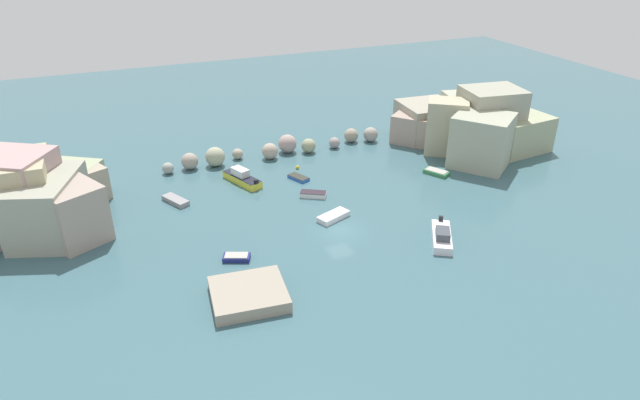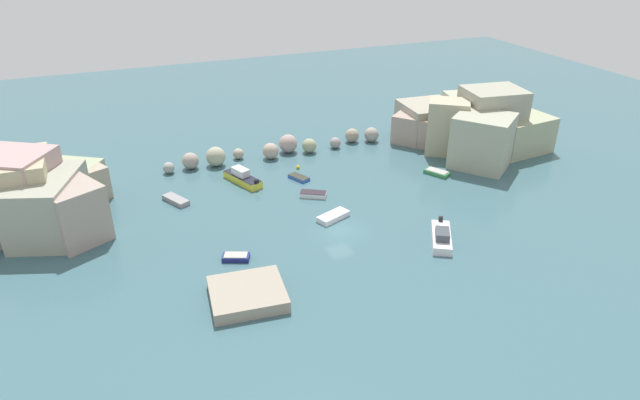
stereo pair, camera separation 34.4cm
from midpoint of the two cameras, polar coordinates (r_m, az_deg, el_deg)
The scene contains 14 objects.
cove_water at distance 57.57m, azimuth 2.24°, elevation -3.18°, with size 160.00×160.00×0.00m, color #3D636B.
cliff_headland_left at distance 65.24m, azimuth -27.39°, elevation 0.31°, with size 15.71×20.92×8.17m.
cliff_headland_right at distance 81.11m, azimuth 15.38°, elevation 7.47°, with size 19.43×20.61×8.64m.
rock_breakwater at distance 75.84m, azimuth -3.60°, elevation 5.48°, with size 34.83×3.57×2.54m.
stone_dock at distance 47.95m, azimuth -7.30°, elevation -9.61°, with size 6.27×5.70×1.11m, color gray.
channel_buoy at distance 71.62m, azimuth -2.15°, elevation 3.42°, with size 0.45×0.45×0.45m, color gold.
moored_boat_0 at distance 68.70m, azimuth -2.05°, elevation 2.32°, with size 2.25×3.02×0.42m.
moored_boat_1 at distance 65.10m, azimuth -14.51°, elevation -0.00°, with size 2.75×3.76×0.57m.
moored_boat_2 at distance 56.68m, azimuth 12.61°, elevation -3.73°, with size 4.46×5.78×1.65m.
moored_boat_3 at distance 53.36m, azimuth -8.49°, elevation -5.85°, with size 2.84×2.16×0.56m.
moored_boat_4 at distance 59.61m, azimuth 1.54°, elevation -1.70°, with size 3.98×2.77×0.59m.
moored_boat_5 at distance 68.27m, azimuth -7.89°, elevation 2.31°, with size 3.69×6.11×1.79m.
moored_boat_6 at distance 64.30m, azimuth -0.55°, elevation 0.60°, with size 3.27×2.68×0.61m.
moored_boat_7 at distance 71.51m, azimuth 12.13°, elevation 2.79°, with size 2.81×3.43×0.55m.
Camera 2 is at (-20.84, -45.06, 29.14)m, focal length 30.98 mm.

